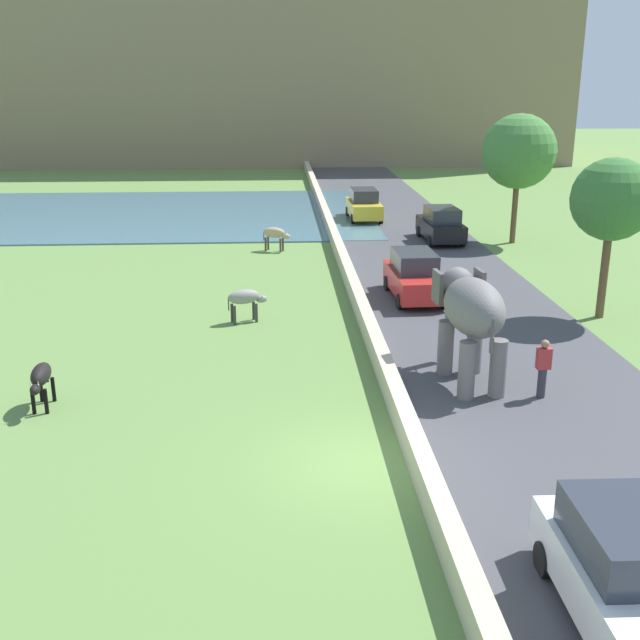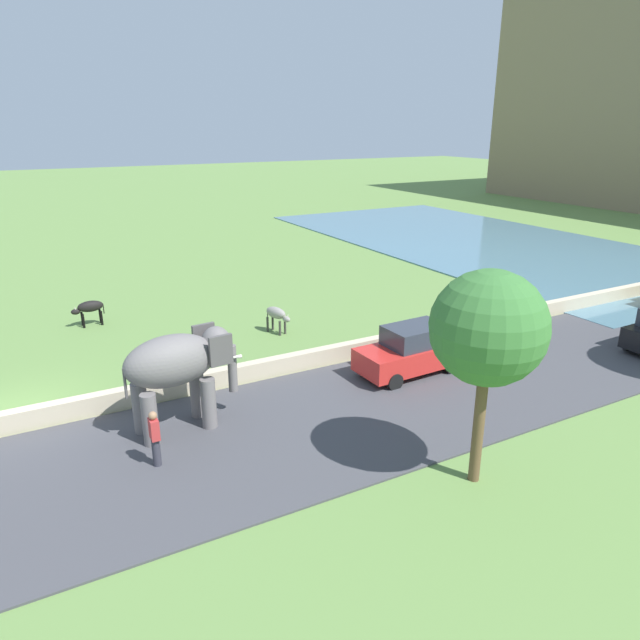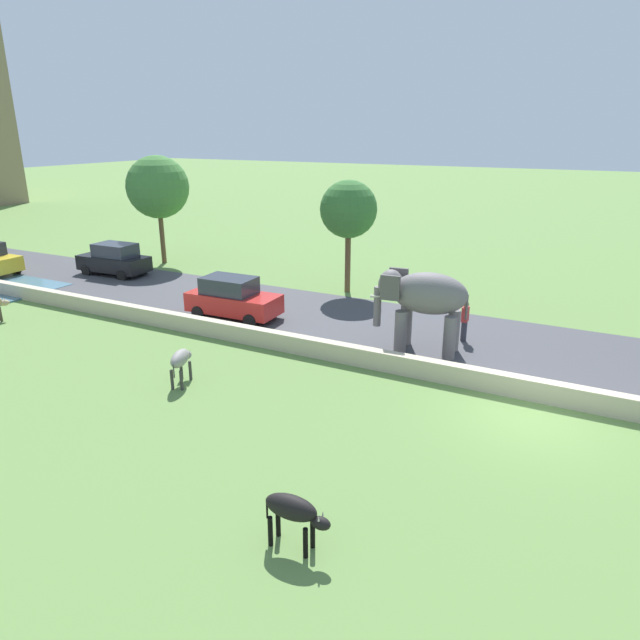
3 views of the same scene
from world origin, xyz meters
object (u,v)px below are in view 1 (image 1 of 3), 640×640
cow_black (41,377)px  cow_tan (275,234)px  cow_grey (245,298)px  elephant (471,312)px  car_black (441,225)px  car_red (415,276)px  car_white (627,574)px  person_beside_elephant (543,368)px  car_yellow (364,205)px

cow_black → cow_tan: bearing=71.9°
cow_grey → cow_black: bearing=-125.1°
elephant → cow_tan: size_ratio=2.51×
car_black → cow_black: size_ratio=2.91×
car_red → cow_grey: car_red is taller
car_white → cow_black: size_ratio=2.89×
car_black → car_red: (-3.15, -10.24, 0.00)m
car_black → elephant: bearing=-99.7°
car_white → car_red: bearing=90.0°
car_white → cow_black: (-11.08, 8.71, -0.06)m
person_beside_elephant → car_white: car_white is taller
elephant → car_black: bearing=80.3°
car_red → cow_grey: 6.69m
elephant → cow_grey: (-6.20, 5.90, -1.20)m
car_black → car_yellow: size_ratio=1.01×
car_white → car_yellow: bearing=90.0°
car_white → cow_tan: size_ratio=2.87×
person_beside_elephant → cow_tan: person_beside_elephant is taller
elephant → cow_black: size_ratio=2.53×
elephant → car_white: 9.80m
cow_grey → cow_tan: 11.22m
car_white → car_red: (-0.00, 18.09, 0.00)m
elephant → cow_tan: elephant is taller
car_black → car_red: same height
elephant → cow_black: 11.17m
person_beside_elephant → car_white: size_ratio=0.40×
person_beside_elephant → cow_grey: (-7.86, 7.09, -0.04)m
car_black → cow_grey: 15.79m
cow_grey → person_beside_elephant: bearing=-42.0°
person_beside_elephant → car_black: car_black is taller
person_beside_elephant → car_black: (1.51, 19.79, 0.03)m
car_yellow → cow_black: bearing=-113.0°
car_black → car_red: size_ratio=1.00×
car_red → cow_black: car_red is taller
person_beside_elephant → cow_black: 12.72m
car_red → cow_black: size_ratio=2.91×
car_black → cow_tan: 8.47m
cow_black → car_yellow: bearing=67.0°
cow_grey → cow_black: same height
person_beside_elephant → cow_tan: size_ratio=1.16×
car_yellow → cow_black: 28.42m
car_black → cow_black: 24.24m
person_beside_elephant → cow_black: (-12.72, 0.17, -0.04)m
cow_grey → car_red: bearing=21.6°
car_red → cow_tan: (-5.18, 8.71, -0.06)m
person_beside_elephant → car_red: bearing=99.7°
car_yellow → cow_black: car_yellow is taller
person_beside_elephant → car_black: bearing=85.6°
elephant → person_beside_elephant: (1.66, -1.19, -1.16)m
car_black → car_yellow: bearing=115.7°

